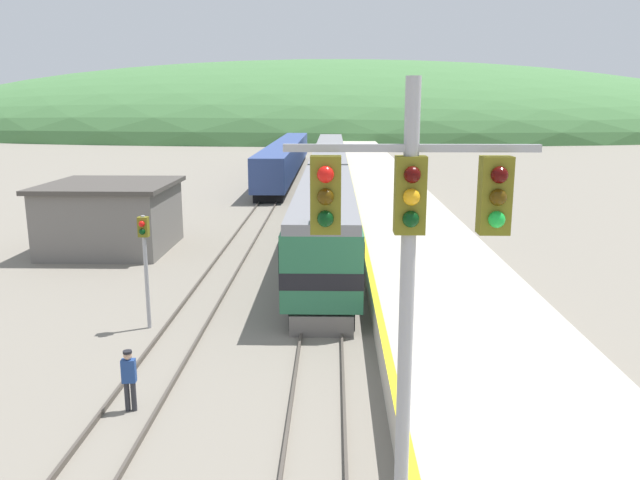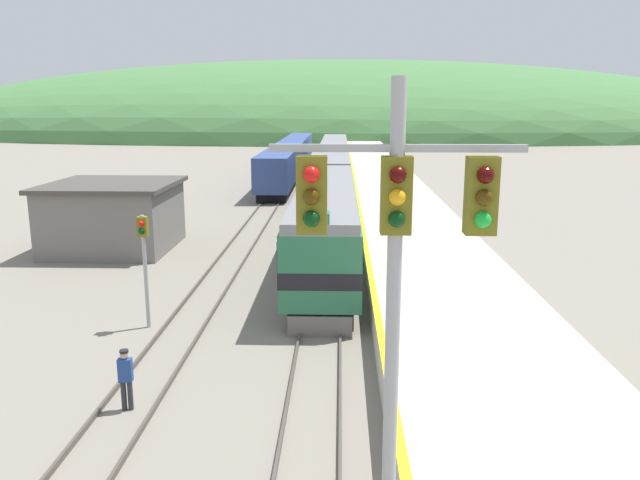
% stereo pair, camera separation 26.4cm
% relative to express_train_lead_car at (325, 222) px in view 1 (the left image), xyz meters
% --- Properties ---
extents(track_main, '(1.52, 180.00, 0.16)m').
position_rel_express_train_lead_car_xyz_m(track_main, '(0.00, 45.07, -2.12)').
color(track_main, '#4C443D').
rests_on(track_main, ground).
extents(track_siding, '(1.52, 180.00, 0.16)m').
position_rel_express_train_lead_car_xyz_m(track_siding, '(-4.97, 45.07, -2.12)').
color(track_siding, '#4C443D').
rests_on(track_siding, ground).
extents(platform, '(6.22, 140.00, 1.11)m').
position_rel_express_train_lead_car_xyz_m(platform, '(4.95, 25.07, -1.65)').
color(platform, '#BCB5A5').
rests_on(platform, ground).
extents(distant_hills, '(230.05, 103.52, 37.62)m').
position_rel_express_train_lead_car_xyz_m(distant_hills, '(0.00, 137.34, -2.20)').
color(distant_hills, '#477A42').
rests_on(distant_hills, ground).
extents(station_shed, '(6.82, 6.95, 3.76)m').
position_rel_express_train_lead_car_xyz_m(station_shed, '(-11.91, 3.16, -0.30)').
color(station_shed, slate).
rests_on(station_shed, ground).
extents(express_train_lead_car, '(2.96, 20.53, 4.38)m').
position_rel_express_train_lead_car_xyz_m(express_train_lead_car, '(0.00, 0.00, 0.00)').
color(express_train_lead_car, black).
rests_on(express_train_lead_car, ground).
extents(carriage_second, '(2.95, 19.78, 4.02)m').
position_rel_express_train_lead_car_xyz_m(carriage_second, '(0.00, 21.27, -0.01)').
color(carriage_second, black).
rests_on(carriage_second, ground).
extents(carriage_third, '(2.95, 19.78, 4.02)m').
position_rel_express_train_lead_car_xyz_m(carriage_third, '(0.00, 41.93, -0.01)').
color(carriage_third, black).
rests_on(carriage_third, ground).
extents(siding_train, '(2.90, 42.92, 3.72)m').
position_rel_express_train_lead_car_xyz_m(siding_train, '(-4.97, 40.20, -0.28)').
color(siding_train, black).
rests_on(siding_train, ground).
extents(signal_mast_main, '(3.30, 0.42, 8.38)m').
position_rel_express_train_lead_car_xyz_m(signal_mast_main, '(1.40, -22.52, 3.58)').
color(signal_mast_main, '#9E9EA3').
rests_on(signal_mast_main, ground).
extents(signal_post_siding, '(0.36, 0.42, 4.17)m').
position_rel_express_train_lead_car_xyz_m(signal_post_siding, '(-6.31, -9.19, 0.78)').
color(signal_post_siding, '#9E9EA3').
rests_on(signal_post_siding, ground).
extents(track_worker, '(0.38, 0.25, 1.70)m').
position_rel_express_train_lead_car_xyz_m(track_worker, '(-4.98, -15.41, -1.23)').
color(track_worker, '#2D2D33').
rests_on(track_worker, ground).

